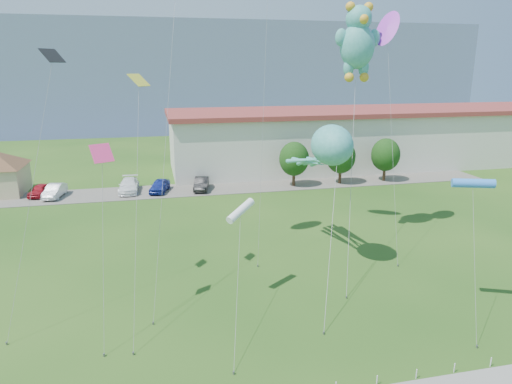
% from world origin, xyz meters
% --- Properties ---
extents(ground, '(160.00, 160.00, 0.00)m').
position_xyz_m(ground, '(0.00, 0.00, 0.00)').
color(ground, '#214A14').
rests_on(ground, ground).
extents(parking_strip, '(70.00, 6.00, 0.06)m').
position_xyz_m(parking_strip, '(0.00, 35.00, 0.03)').
color(parking_strip, '#59544C').
rests_on(parking_strip, ground).
extents(hill_ridge, '(160.00, 50.00, 25.00)m').
position_xyz_m(hill_ridge, '(0.00, 120.00, 12.50)').
color(hill_ridge, slate).
rests_on(hill_ridge, ground).
extents(warehouse, '(61.00, 15.00, 8.20)m').
position_xyz_m(warehouse, '(26.00, 44.00, 4.12)').
color(warehouse, beige).
rests_on(warehouse, ground).
extents(tree_near, '(3.60, 3.60, 5.47)m').
position_xyz_m(tree_near, '(10.00, 34.00, 3.39)').
color(tree_near, '#3F2B19').
rests_on(tree_near, ground).
extents(tree_mid, '(3.60, 3.60, 5.47)m').
position_xyz_m(tree_mid, '(16.00, 34.00, 3.39)').
color(tree_mid, '#3F2B19').
rests_on(tree_mid, ground).
extents(tree_far, '(3.60, 3.60, 5.47)m').
position_xyz_m(tree_far, '(22.00, 34.00, 3.39)').
color(tree_far, '#3F2B19').
rests_on(tree_far, ground).
extents(parked_car_red, '(2.31, 4.07, 1.31)m').
position_xyz_m(parked_car_red, '(-19.07, 35.97, 0.71)').
color(parked_car_red, '#A61420').
rests_on(parked_car_red, parking_strip).
extents(parked_car_silver, '(2.13, 4.52, 1.43)m').
position_xyz_m(parked_car_silver, '(-17.36, 35.10, 0.78)').
color(parked_car_silver, silver).
rests_on(parked_car_silver, parking_strip).
extents(parked_car_white, '(2.30, 5.25, 1.50)m').
position_xyz_m(parked_car_white, '(-9.42, 35.57, 0.81)').
color(parked_car_white, white).
rests_on(parked_car_white, parking_strip).
extents(parked_car_blue, '(2.83, 4.56, 1.45)m').
position_xyz_m(parked_car_blue, '(-5.93, 34.77, 0.78)').
color(parked_car_blue, navy).
rests_on(parked_car_blue, parking_strip).
extents(parked_car_black, '(2.34, 4.63, 1.46)m').
position_xyz_m(parked_car_black, '(-1.13, 34.66, 0.79)').
color(parked_car_black, black).
rests_on(parked_car_black, parking_strip).
extents(octopus_kite, '(4.69, 14.16, 10.33)m').
position_xyz_m(octopus_kite, '(5.38, 12.15, 8.31)').
color(octopus_kite, teal).
rests_on(octopus_kite, ground).
extents(teddy_bear_kite, '(6.14, 10.96, 18.69)m').
position_xyz_m(teddy_bear_kite, '(9.21, 16.28, 15.97)').
color(teddy_bear_kite, teal).
rests_on(teddy_bear_kite, ground).
extents(small_kite_cyan, '(1.55, 4.57, 8.32)m').
position_xyz_m(small_kite_cyan, '(10.63, 3.53, 7.83)').
color(small_kite_cyan, '#3586F2').
rests_on(small_kite_cyan, ground).
extents(small_kite_purple, '(2.12, 7.09, 17.59)m').
position_xyz_m(small_kite_purple, '(11.67, 16.37, 16.51)').
color(small_kite_purple, purple).
rests_on(small_kite_purple, ground).
extents(small_kite_black, '(3.62, 5.59, 15.07)m').
position_xyz_m(small_kite_black, '(-11.88, 10.09, 12.75)').
color(small_kite_black, black).
rests_on(small_kite_black, ground).
extents(small_kite_white, '(2.14, 8.79, 6.05)m').
position_xyz_m(small_kite_white, '(-1.42, 8.42, 5.57)').
color(small_kite_white, white).
rests_on(small_kite_white, ground).
extents(small_kite_pink, '(1.29, 4.63, 10.05)m').
position_xyz_m(small_kite_pink, '(-9.06, 7.20, 8.63)').
color(small_kite_pink, '#FD387D').
rests_on(small_kite_pink, ground).
extents(small_kite_yellow, '(1.67, 8.64, 13.71)m').
position_xyz_m(small_kite_yellow, '(-7.09, 10.40, 11.57)').
color(small_kite_yellow, gold).
rests_on(small_kite_yellow, ground).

